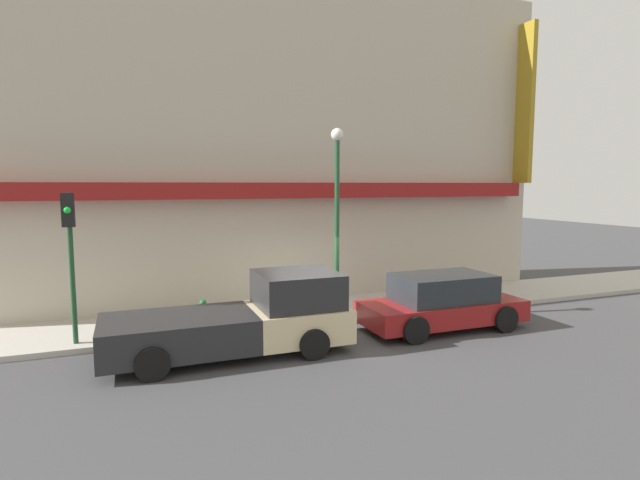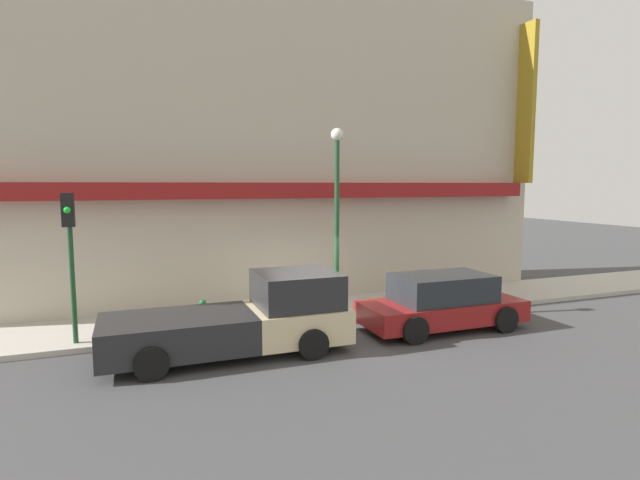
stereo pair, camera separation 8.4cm
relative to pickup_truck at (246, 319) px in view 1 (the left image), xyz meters
The scene contains 8 objects.
ground_plane 2.80m from the pickup_truck, 28.36° to the left, with size 80.00×80.00×0.00m, color #424244.
sidewalk 3.69m from the pickup_truck, 49.42° to the left, with size 36.00×2.95×0.15m.
building 7.73m from the pickup_truck, 67.48° to the left, with size 19.80×3.80×10.95m.
pickup_truck is the anchor object (origin of this frame).
parked_car 5.55m from the pickup_truck, ahead, with size 4.58×2.05×1.54m.
fire_hydrant 2.17m from the pickup_truck, 109.42° to the left, with size 0.20×0.20×0.76m.
street_lamp 4.48m from the pickup_truck, 29.12° to the left, with size 0.36×0.36×5.45m.
traffic_light 4.57m from the pickup_truck, 156.63° to the left, with size 0.28×0.42×3.67m.
Camera 1 is at (-4.88, -12.73, 4.01)m, focal length 28.00 mm.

